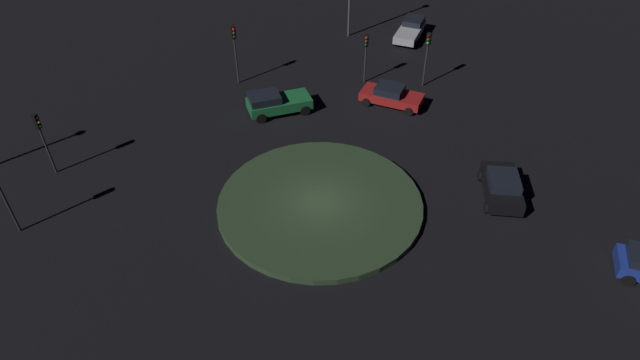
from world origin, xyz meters
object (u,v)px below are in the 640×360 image
car_green (276,102)px  traffic_light_east (427,49)px  traffic_light_north (41,132)px  traffic_light_northeast (235,44)px  car_black (502,186)px  car_red (391,95)px  traffic_light_east_near (366,49)px  car_silver (411,29)px

car_green → traffic_light_east: bearing=0.5°
traffic_light_east → traffic_light_north: 25.76m
traffic_light_north → traffic_light_northeast: bearing=59.3°
car_black → car_red: car_black is taller
traffic_light_east_near → traffic_light_northeast: traffic_light_northeast is taller
car_green → traffic_light_east_near: size_ratio=1.16×
traffic_light_east → traffic_light_northeast: (-5.66, 12.67, 0.20)m
traffic_light_north → car_red: bearing=31.4°
traffic_light_east → traffic_light_north: bearing=-36.2°
car_silver → traffic_light_northeast: (-13.40, 9.12, 2.43)m
car_black → car_red: size_ratio=0.98×
car_black → car_silver: car_black is taller
car_red → car_green: (-4.51, 6.78, 0.10)m
car_green → traffic_light_east_near: bearing=15.1°
traffic_light_east → traffic_light_northeast: traffic_light_northeast is taller
car_black → traffic_light_northeast: (4.75, 20.43, 2.40)m
car_silver → traffic_light_north: bearing=-29.6°
traffic_light_northeast → traffic_light_north: bearing=-65.3°
car_green → traffic_light_north: (-11.61, 8.57, 2.06)m
car_black → car_silver: (18.15, 11.31, -0.04)m
car_red → car_silver: bearing=99.3°
car_silver → traffic_light_east: (-7.74, -3.55, 2.23)m
car_green → traffic_light_east_near: (6.67, -3.88, 1.90)m
car_black → traffic_light_north: 26.17m
car_green → traffic_light_northeast: bearing=107.7°
car_black → traffic_light_northeast: traffic_light_northeast is taller
car_black → traffic_light_north: size_ratio=1.06×
car_green → traffic_light_northeast: size_ratio=0.98×
car_red → traffic_light_east: 4.41m
car_green → car_red: bearing=-11.1°
car_red → traffic_light_east_near: size_ratio=1.15×
car_black → car_green: (2.33, 15.80, 0.03)m
traffic_light_east → traffic_light_north: (-19.69, 16.62, -0.10)m
traffic_light_north → traffic_light_east: bearing=34.8°
car_green → car_silver: bearing=29.5°
car_black → car_green: 15.97m
car_red → traffic_light_north: (-16.12, 15.36, 2.16)m
car_black → traffic_light_east: traffic_light_east is taller
traffic_light_north → traffic_light_east_near: (18.27, -12.45, -0.16)m
traffic_light_northeast → car_red: bearing=50.7°
traffic_light_north → traffic_light_northeast: size_ratio=0.90×
car_black → car_green: car_green is taller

